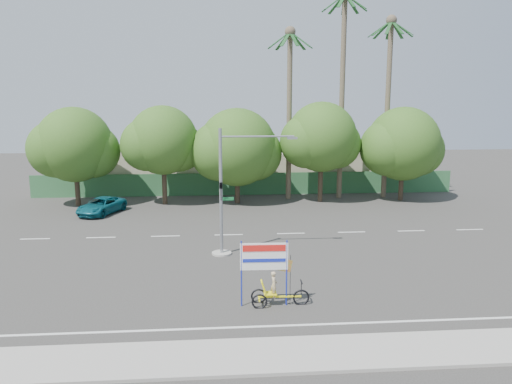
{
  "coord_description": "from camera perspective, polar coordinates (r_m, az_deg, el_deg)",
  "views": [
    {
      "loc": [
        -2.73,
        -22.84,
        8.51
      ],
      "look_at": [
        -0.57,
        4.02,
        3.5
      ],
      "focal_mm": 35.0,
      "sensor_mm": 36.0,
      "label": 1
    }
  ],
  "objects": [
    {
      "name": "building_left",
      "position": [
        49.8,
        -12.97,
        2.75
      ],
      "size": [
        12.0,
        8.0,
        4.0
      ],
      "primitive_type": "cube",
      "color": "#BEB697",
      "rests_on": "ground"
    },
    {
      "name": "tree_left",
      "position": [
        41.21,
        -10.64,
        5.55
      ],
      "size": [
        6.66,
        5.6,
        8.07
      ],
      "color": "#473828",
      "rests_on": "ground"
    },
    {
      "name": "traffic_signal",
      "position": [
        27.4,
        -3.38,
        -1.26
      ],
      "size": [
        4.72,
        1.1,
        7.0
      ],
      "color": "gray",
      "rests_on": "ground"
    },
    {
      "name": "ground",
      "position": [
        24.52,
        2.12,
        -9.78
      ],
      "size": [
        120.0,
        120.0,
        0.0
      ],
      "primitive_type": "plane",
      "color": "#33302D",
      "rests_on": "ground"
    },
    {
      "name": "sidewalk_near",
      "position": [
        17.72,
        5.09,
        -17.99
      ],
      "size": [
        50.0,
        2.4,
        0.12
      ],
      "primitive_type": "cube",
      "color": "gray",
      "rests_on": "ground"
    },
    {
      "name": "trike_billboard",
      "position": [
        21.05,
        1.69,
        -9.93
      ],
      "size": [
        2.91,
        0.68,
        2.86
      ],
      "rotation": [
        0.0,
        0.0,
        -0.03
      ],
      "color": "black",
      "rests_on": "ground"
    },
    {
      "name": "tree_far_left",
      "position": [
        42.54,
        -20.08,
        4.84
      ],
      "size": [
        7.14,
        6.0,
        7.96
      ],
      "color": "#473828",
      "rests_on": "ground"
    },
    {
      "name": "tree_center",
      "position": [
        41.07,
        -2.24,
        4.87
      ],
      "size": [
        7.62,
        6.4,
        7.85
      ],
      "color": "#473828",
      "rests_on": "ground"
    },
    {
      "name": "tree_right",
      "position": [
        41.88,
        7.42,
        5.96
      ],
      "size": [
        6.9,
        5.8,
        8.36
      ],
      "color": "#473828",
      "rests_on": "ground"
    },
    {
      "name": "palm_short",
      "position": [
        42.79,
        3.84,
        10.98
      ],
      "size": [
        3.73,
        3.79,
        14.45
      ],
      "color": "#70604C",
      "rests_on": "ground"
    },
    {
      "name": "building_right",
      "position": [
        50.45,
        7.73,
        2.79
      ],
      "size": [
        14.0,
        8.0,
        3.6
      ],
      "primitive_type": "cube",
      "color": "#BEB697",
      "rests_on": "ground"
    },
    {
      "name": "tree_far_right",
      "position": [
        43.92,
        16.41,
        5.06
      ],
      "size": [
        7.38,
        6.2,
        7.94
      ],
      "color": "#473828",
      "rests_on": "ground"
    },
    {
      "name": "fence",
      "position": [
        45.05,
        -1.06,
        0.93
      ],
      "size": [
        38.0,
        0.08,
        2.0
      ],
      "primitive_type": "cube",
      "color": "#336B3D",
      "rests_on": "ground"
    },
    {
      "name": "palm_tall",
      "position": [
        43.72,
        9.87,
        12.94
      ],
      "size": [
        3.73,
        3.79,
        17.45
      ],
      "color": "#70604C",
      "rests_on": "ground"
    },
    {
      "name": "pickup_truck",
      "position": [
        39.35,
        -17.26,
        -1.52
      ],
      "size": [
        3.53,
        4.87,
        1.23
      ],
      "primitive_type": "imported",
      "rotation": [
        0.0,
        0.0,
        -0.38
      ],
      "color": "#0E5866",
      "rests_on": "ground"
    },
    {
      "name": "palm_mid",
      "position": [
        44.84,
        14.88,
        11.32
      ],
      "size": [
        3.73,
        3.79,
        15.45
      ],
      "color": "#70604C",
      "rests_on": "ground"
    }
  ]
}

